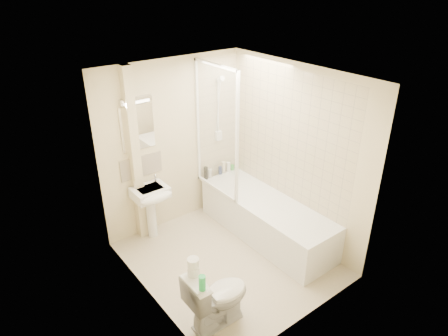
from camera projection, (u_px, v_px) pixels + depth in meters
floor at (229, 260)px, 5.20m from camera, size 2.50×2.50×0.00m
wall_back at (174, 145)px, 5.55m from camera, size 2.20×0.02×2.40m
wall_left at (144, 209)px, 4.06m from camera, size 0.02×2.50×2.40m
wall_right at (295, 155)px, 5.26m from camera, size 0.02×2.50×2.40m
ceiling at (230, 76)px, 4.12m from camera, size 2.20×2.50×0.02m
tile_back at (217, 119)px, 5.85m from camera, size 0.70×0.01×1.75m
tile_right at (289, 136)px, 5.23m from camera, size 0.01×2.10×1.75m
pipe_boxing at (135, 158)px, 5.17m from camera, size 0.12×0.12×2.40m
splashback at (141, 166)px, 5.33m from camera, size 0.60×0.02×0.30m
mirror at (137, 128)px, 5.09m from camera, size 0.46×0.01×0.60m
strip_light at (135, 100)px, 4.90m from camera, size 0.42×0.07×0.07m
bathtub at (266, 218)px, 5.55m from camera, size 0.70×2.10×0.55m
shower_screen at (216, 131)px, 5.33m from camera, size 0.04×0.92×1.80m
shower_fixture at (219, 112)px, 5.76m from camera, size 0.10×0.16×0.99m
pedestal_sink at (152, 199)px, 5.35m from camera, size 0.46×0.45×0.89m
bottle_black_a at (206, 173)px, 5.99m from camera, size 0.06×0.06×0.20m
bottle_white_a at (210, 173)px, 6.04m from camera, size 0.06×0.06×0.14m
bottle_blue at (220, 170)px, 6.15m from camera, size 0.06×0.06×0.12m
bottle_cream at (224, 167)px, 6.17m from camera, size 0.06×0.06×0.19m
bottle_white_b at (228, 167)px, 6.23m from camera, size 0.06×0.06×0.15m
bottle_green at (232, 167)px, 6.29m from camera, size 0.06×0.06×0.08m
toilet at (218, 297)px, 4.13m from camera, size 0.41×0.70×0.70m
toilet_roll_lower at (193, 271)px, 3.91m from camera, size 0.12×0.12×0.09m
toilet_roll_upper at (193, 263)px, 3.88m from camera, size 0.12×0.12×0.09m
green_bottle at (202, 283)px, 3.71m from camera, size 0.07×0.07×0.16m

